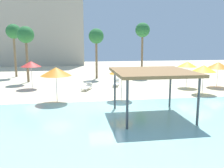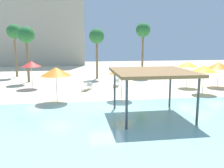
# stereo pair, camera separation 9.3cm
# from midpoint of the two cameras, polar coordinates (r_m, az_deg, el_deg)

# --- Properties ---
(ground_plane) EXTENTS (80.00, 80.00, 0.00)m
(ground_plane) POSITION_cam_midpoint_polar(r_m,az_deg,el_deg) (17.67, -1.64, -5.34)
(ground_plane) COLOR beige
(lagoon_water) EXTENTS (44.00, 13.50, 0.04)m
(lagoon_water) POSITION_cam_midpoint_polar(r_m,az_deg,el_deg) (12.73, 1.34, -11.48)
(lagoon_water) COLOR #99D1C6
(lagoon_water) RESTS_ON ground
(shade_pavilion) EXTENTS (4.74, 4.74, 2.94)m
(shade_pavilion) POSITION_cam_midpoint_polar(r_m,az_deg,el_deg) (14.96, 9.44, 2.55)
(shade_pavilion) COLOR #42474C
(shade_pavilion) RESTS_ON ground
(beach_umbrella_red_0) EXTENTS (2.02, 2.02, 2.75)m
(beach_umbrella_red_0) POSITION_cam_midpoint_polar(r_m,az_deg,el_deg) (25.47, -18.79, 4.52)
(beach_umbrella_red_0) COLOR silver
(beach_umbrella_red_0) RESTS_ON ground
(beach_umbrella_orange_2) EXTENTS (2.44, 2.44, 2.59)m
(beach_umbrella_orange_2) POSITION_cam_midpoint_polar(r_m,az_deg,el_deg) (27.27, 23.83, 4.07)
(beach_umbrella_orange_2) COLOR silver
(beach_umbrella_orange_2) RESTS_ON ground
(beach_umbrella_orange_3) EXTENTS (2.00, 2.00, 2.69)m
(beach_umbrella_orange_3) POSITION_cam_midpoint_polar(r_m,az_deg,el_deg) (19.24, 2.19, 3.24)
(beach_umbrella_orange_3) COLOR silver
(beach_umbrella_orange_3) RESTS_ON ground
(beach_umbrella_yellow_5) EXTENTS (1.95, 1.95, 2.67)m
(beach_umbrella_yellow_5) POSITION_cam_midpoint_polar(r_m,az_deg,el_deg) (25.90, 17.36, 4.51)
(beach_umbrella_yellow_5) COLOR silver
(beach_umbrella_yellow_5) RESTS_ON ground
(beach_umbrella_orange_6) EXTENTS (2.37, 2.37, 2.75)m
(beach_umbrella_orange_6) POSITION_cam_midpoint_polar(r_m,az_deg,el_deg) (18.97, -13.29, 2.91)
(beach_umbrella_orange_6) COLOR silver
(beach_umbrella_orange_6) RESTS_ON ground
(beach_umbrella_yellow_7) EXTENTS (2.16, 2.16, 2.60)m
(beach_umbrella_yellow_7) POSITION_cam_midpoint_polar(r_m,az_deg,el_deg) (23.14, 20.83, 3.47)
(beach_umbrella_yellow_7) COLOR silver
(beach_umbrella_yellow_7) RESTS_ON ground
(lounge_chair_0) EXTENTS (1.06, 1.99, 0.74)m
(lounge_chair_0) POSITION_cam_midpoint_polar(r_m,az_deg,el_deg) (25.79, 0.86, 0.32)
(lounge_chair_0) COLOR white
(lounge_chair_0) RESTS_ON ground
(lounge_chair_1) EXTENTS (1.30, 1.98, 0.74)m
(lounge_chair_1) POSITION_cam_midpoint_polar(r_m,az_deg,el_deg) (23.77, -6.04, -0.57)
(lounge_chair_1) COLOR white
(lounge_chair_1) RESTS_ON ground
(palm_tree_0) EXTENTS (1.90, 1.90, 7.14)m
(palm_tree_0) POSITION_cam_midpoint_polar(r_m,az_deg,el_deg) (32.54, 7.18, 12.26)
(palm_tree_0) COLOR brown
(palm_tree_0) RESTS_ON ground
(palm_tree_1) EXTENTS (1.90, 1.90, 6.31)m
(palm_tree_1) POSITION_cam_midpoint_polar(r_m,az_deg,el_deg) (30.76, -3.85, 11.00)
(palm_tree_1) COLOR brown
(palm_tree_1) RESTS_ON ground
(palm_tree_2) EXTENTS (1.90, 1.90, 6.40)m
(palm_tree_2) POSITION_cam_midpoint_polar(r_m,az_deg,el_deg) (29.49, -19.90, 10.64)
(palm_tree_2) COLOR brown
(palm_tree_2) RESTS_ON ground
(palm_tree_3) EXTENTS (1.90, 1.90, 6.95)m
(palm_tree_3) POSITION_cam_midpoint_polar(r_m,az_deg,el_deg) (34.63, -22.44, 11.17)
(palm_tree_3) COLOR brown
(palm_tree_3) RESTS_ON ground
(hotel_block_0) EXTENTS (18.59, 9.36, 16.79)m
(hotel_block_0) POSITION_cam_midpoint_polar(r_m,az_deg,el_deg) (53.06, -17.39, 13.62)
(hotel_block_0) COLOR #B2A893
(hotel_block_0) RESTS_ON ground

